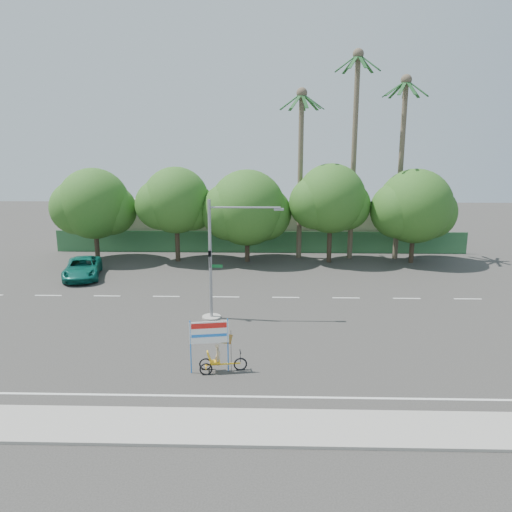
{
  "coord_description": "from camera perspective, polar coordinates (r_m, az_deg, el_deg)",
  "views": [
    {
      "loc": [
        0.87,
        -23.71,
        10.25
      ],
      "look_at": [
        0.1,
        5.12,
        3.5
      ],
      "focal_mm": 35.0,
      "sensor_mm": 36.0,
      "label": 1
    }
  ],
  "objects": [
    {
      "name": "palm_short",
      "position": [
        43.31,
        5.12,
        11.29
      ],
      "size": [
        3.73,
        3.79,
        14.45
      ],
      "color": "#70604C",
      "rests_on": "ground"
    },
    {
      "name": "tree_center",
      "position": [
        42.15,
        -1.09,
        5.29
      ],
      "size": [
        7.62,
        6.4,
        7.85
      ],
      "color": "#473828",
      "rests_on": "ground"
    },
    {
      "name": "sidewalk_near",
      "position": [
        19.16,
        -1.38,
        -18.95
      ],
      "size": [
        50.0,
        2.4,
        0.12
      ],
      "primitive_type": "cube",
      "color": "gray",
      "rests_on": "ground"
    },
    {
      "name": "building_right",
      "position": [
        50.92,
        9.59,
        3.44
      ],
      "size": [
        14.0,
        8.0,
        3.6
      ],
      "primitive_type": "cube",
      "color": "beige",
      "rests_on": "ground"
    },
    {
      "name": "tree_far_left",
      "position": [
        44.63,
        -18.09,
        5.47
      ],
      "size": [
        7.14,
        6.0,
        7.96
      ],
      "color": "#473828",
      "rests_on": "ground"
    },
    {
      "name": "tree_right",
      "position": [
        42.31,
        8.48,
        6.23
      ],
      "size": [
        6.9,
        5.8,
        8.36
      ],
      "color": "#473828",
      "rests_on": "ground"
    },
    {
      "name": "trike_billboard",
      "position": [
        22.84,
        -4.71,
        -10.71
      ],
      "size": [
        2.55,
        0.8,
        2.53
      ],
      "rotation": [
        0.0,
        0.0,
        0.16
      ],
      "color": "black",
      "rests_on": "ground"
    },
    {
      "name": "tree_far_right",
      "position": [
        43.78,
        17.62,
        5.2
      ],
      "size": [
        7.38,
        6.2,
        7.94
      ],
      "color": "#473828",
      "rests_on": "ground"
    },
    {
      "name": "pickup_truck",
      "position": [
        40.04,
        -19.21,
        -1.3
      ],
      "size": [
        3.71,
        5.85,
        1.5
      ],
      "primitive_type": "imported",
      "rotation": [
        0.0,
        0.0,
        0.24
      ],
      "color": "#0D5E50",
      "rests_on": "ground"
    },
    {
      "name": "tree_left",
      "position": [
        42.77,
        -9.19,
        6.04
      ],
      "size": [
        6.66,
        5.6,
        8.07
      ],
      "color": "#473828",
      "rests_on": "ground"
    },
    {
      "name": "traffic_signal",
      "position": [
        28.81,
        -4.63,
        -1.61
      ],
      "size": [
        4.72,
        1.1,
        7.0
      ],
      "color": "gray",
      "rests_on": "ground"
    },
    {
      "name": "palm_tall",
      "position": [
        43.79,
        11.21,
        13.21
      ],
      "size": [
        3.73,
        3.79,
        17.45
      ],
      "color": "#70604C",
      "rests_on": "ground"
    },
    {
      "name": "fence",
      "position": [
        46.15,
        0.43,
        1.61
      ],
      "size": [
        38.0,
        0.08,
        2.0
      ],
      "primitive_type": "cube",
      "color": "#336B3D",
      "rests_on": "ground"
    },
    {
      "name": "ground",
      "position": [
        25.84,
        -0.53,
        -10.2
      ],
      "size": [
        120.0,
        120.0,
        0.0
      ],
      "primitive_type": "plane",
      "color": "#33302D",
      "rests_on": "ground"
    },
    {
      "name": "palm_mid",
      "position": [
        44.62,
        16.32,
        11.57
      ],
      "size": [
        3.73,
        3.79,
        15.45
      ],
      "color": "#70604C",
      "rests_on": "ground"
    },
    {
      "name": "building_left",
      "position": [
        51.55,
        -10.68,
        3.74
      ],
      "size": [
        12.0,
        8.0,
        4.0
      ],
      "primitive_type": "cube",
      "color": "beige",
      "rests_on": "ground"
    }
  ]
}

